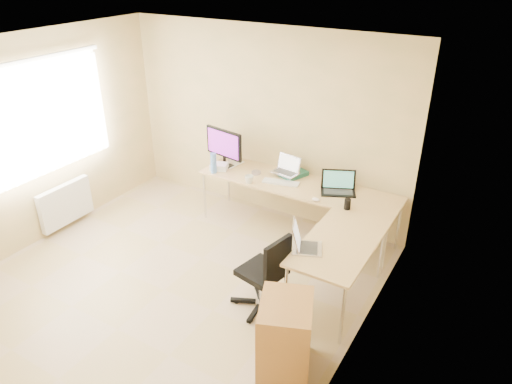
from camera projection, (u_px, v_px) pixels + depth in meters
The scene contains 25 objects.
floor at pixel (164, 290), 5.32m from camera, with size 4.50×4.50×0.00m, color tan.
ceiling at pixel (138, 54), 4.13m from camera, with size 4.50×4.50×0.00m, color white.
wall_back at pixel (264, 123), 6.44m from camera, with size 4.50×4.50×0.00m, color #E0BB7F.
wall_left at pixel (20, 147), 5.67m from camera, with size 4.50×4.50×0.00m, color #E0BB7F.
wall_right at pixel (353, 247), 3.77m from camera, with size 4.50×4.50×0.00m, color #E0BB7F.
desk_main at pixel (296, 209), 6.24m from camera, with size 2.65×0.70×0.73m, color tan.
desk_return at pixel (337, 271), 5.03m from camera, with size 0.70×1.30×0.73m, color tan.
monitor at pixel (224, 148), 6.46m from camera, with size 0.62×0.20×0.54m, color black.
book_stack at pixel (293, 174), 6.28m from camera, with size 0.25×0.34×0.06m, color #1D594B.
laptop_center at pixel (286, 165), 6.18m from camera, with size 0.35×0.26×0.22m, color silver.
laptop_black at pixel (339, 183), 5.79m from camera, with size 0.42×0.31×0.27m, color black.
keyboard at pixel (281, 182), 6.08m from camera, with size 0.47×0.13×0.02m, color silver.
mouse at pixel (316, 199), 5.65m from camera, with size 0.10×0.06×0.04m, color silver.
mug at pixel (249, 179), 6.07m from camera, with size 0.11×0.11×0.11m, color silver.
cd_stack at pixel (256, 173), 6.34m from camera, with size 0.13×0.13×0.03m, color #A9A4C7.
water_bottle at pixel (213, 163), 6.31m from camera, with size 0.08×0.08×0.28m, color #5688D9.
papers at pixel (232, 163), 6.64m from camera, with size 0.22×0.31×0.01m, color white.
white_box at pixel (219, 166), 6.45m from camera, with size 0.23×0.17×0.08m, color white.
desk_fan at pixel (229, 153), 6.59m from camera, with size 0.25×0.25×0.32m, color white.
black_cup at pixel (347, 204), 5.45m from camera, with size 0.07×0.07×0.13m, color black.
laptop_return at pixel (308, 239), 4.70m from camera, with size 0.28×0.35×0.23m, color silver.
office_chair at pixel (262, 267), 4.87m from camera, with size 0.55×0.55×0.91m, color black.
cabinet at pixel (285, 338), 4.17m from camera, with size 0.45×0.56×0.77m, color #A97A2A.
radiator at pixel (66, 204), 6.38m from camera, with size 0.09×0.80×0.55m, color white.
window at pixel (47, 119), 5.84m from camera, with size 0.10×1.80×1.40m, color white.
Camera 1 is at (3.04, -3.10, 3.42)m, focal length 33.15 mm.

